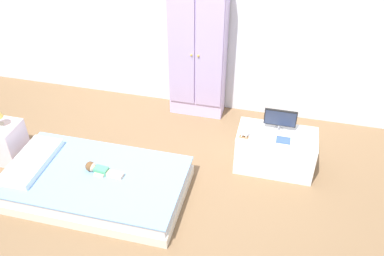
# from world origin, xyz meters

# --- Properties ---
(ground_plane) EXTENTS (10.00, 10.00, 0.02)m
(ground_plane) POSITION_xyz_m (0.00, 0.00, -0.01)
(ground_plane) COLOR brown
(back_wall) EXTENTS (6.40, 0.05, 2.70)m
(back_wall) POSITION_xyz_m (0.00, 1.57, 1.35)
(back_wall) COLOR silver
(back_wall) RESTS_ON ground_plane
(bed) EXTENTS (1.72, 0.97, 0.23)m
(bed) POSITION_xyz_m (-0.65, -0.22, 0.11)
(bed) COLOR silver
(bed) RESTS_ON ground_plane
(pillow) EXTENTS (0.32, 0.70, 0.07)m
(pillow) POSITION_xyz_m (-1.31, -0.22, 0.26)
(pillow) COLOR silver
(pillow) RESTS_ON bed
(doll) EXTENTS (0.39, 0.14, 0.10)m
(doll) POSITION_xyz_m (-0.64, -0.17, 0.26)
(doll) COLOR #4CA375
(doll) RESTS_ON bed
(nightstand) EXTENTS (0.34, 0.34, 0.43)m
(nightstand) POSITION_xyz_m (-1.78, 0.03, 0.22)
(nightstand) COLOR silver
(nightstand) RESTS_ON ground_plane
(wardrobe) EXTENTS (0.64, 0.30, 1.68)m
(wardrobe) POSITION_xyz_m (-0.02, 1.39, 0.84)
(wardrobe) COLOR silver
(wardrobe) RESTS_ON ground_plane
(tv_stand) EXTENTS (0.79, 0.42, 0.43)m
(tv_stand) POSITION_xyz_m (1.00, 0.57, 0.22)
(tv_stand) COLOR white
(tv_stand) RESTS_ON ground_plane
(tv_monitor) EXTENTS (0.32, 0.10, 0.24)m
(tv_monitor) POSITION_xyz_m (1.00, 0.64, 0.57)
(tv_monitor) COLOR #99999E
(tv_monitor) RESTS_ON tv_stand
(rocking_horse_toy) EXTENTS (0.09, 0.04, 0.11)m
(rocking_horse_toy) POSITION_xyz_m (0.68, 0.44, 0.48)
(rocking_horse_toy) COLOR #8E6642
(rocking_horse_toy) RESTS_ON tv_stand
(book_blue) EXTENTS (0.14, 0.10, 0.01)m
(book_blue) POSITION_xyz_m (1.05, 0.48, 0.44)
(book_blue) COLOR blue
(book_blue) RESTS_ON tv_stand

